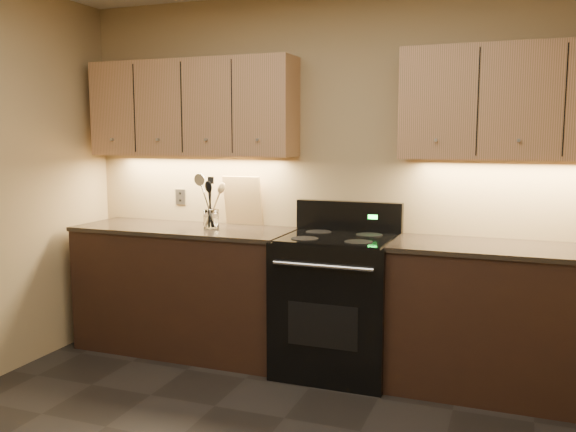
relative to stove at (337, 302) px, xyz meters
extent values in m
cube|color=tan|center=(-0.08, 0.32, 0.82)|extent=(4.00, 0.04, 2.60)
cube|color=black|center=(-1.18, 0.02, -0.03)|extent=(1.60, 0.60, 0.90)
cube|color=#382E23|center=(-1.18, 0.02, 0.44)|extent=(1.62, 0.62, 0.03)
cube|color=black|center=(1.10, 0.02, -0.03)|extent=(1.44, 0.60, 0.90)
cube|color=#382E23|center=(1.10, 0.02, 0.44)|extent=(1.46, 0.62, 0.03)
cube|color=black|center=(0.00, -0.01, -0.02)|extent=(0.76, 0.65, 0.92)
cube|color=black|center=(0.00, -0.01, 0.45)|extent=(0.70, 0.60, 0.01)
cube|color=black|center=(0.00, 0.28, 0.55)|extent=(0.76, 0.07, 0.22)
cube|color=#19FF33|center=(0.18, 0.24, 0.56)|extent=(0.06, 0.00, 0.03)
cylinder|color=silver|center=(0.00, -0.35, 0.32)|extent=(0.65, 0.02, 0.02)
cube|color=black|center=(0.00, -0.33, -0.07)|extent=(0.46, 0.00, 0.28)
cylinder|color=black|center=(-0.18, -0.16, 0.45)|extent=(0.18, 0.18, 0.00)
cylinder|color=black|center=(0.18, -0.16, 0.45)|extent=(0.18, 0.18, 0.00)
cylinder|color=black|center=(-0.18, 0.14, 0.45)|extent=(0.18, 0.18, 0.00)
cylinder|color=black|center=(0.18, 0.14, 0.45)|extent=(0.18, 0.18, 0.00)
cube|color=tan|center=(-1.18, 0.17, 1.32)|extent=(1.60, 0.30, 0.70)
cube|color=tan|center=(1.10, 0.17, 1.32)|extent=(1.44, 0.30, 0.70)
cube|color=#B2B5BA|center=(-1.38, 0.31, 0.64)|extent=(0.08, 0.01, 0.12)
cylinder|color=white|center=(-0.96, 0.03, 0.52)|extent=(0.13, 0.13, 0.14)
cylinder|color=white|center=(-0.96, 0.03, 0.46)|extent=(0.11, 0.11, 0.02)
cube|color=#D8B174|center=(-0.82, 0.27, 0.64)|extent=(0.30, 0.10, 0.37)
camera|label=1|loc=(1.10, -3.86, 1.12)|focal=38.00mm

